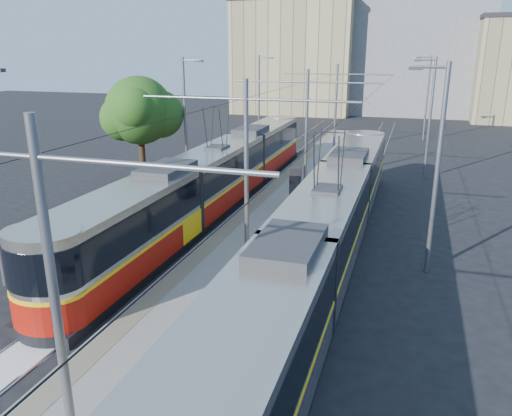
% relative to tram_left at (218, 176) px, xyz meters
% --- Properties ---
extents(ground, '(160.00, 160.00, 0.00)m').
position_rel_tram_left_xyz_m(ground, '(3.60, -13.67, -1.71)').
color(ground, black).
rests_on(ground, ground).
extents(platform, '(4.00, 50.00, 0.30)m').
position_rel_tram_left_xyz_m(platform, '(3.60, 3.33, -1.56)').
color(platform, gray).
rests_on(platform, ground).
extents(tactile_strip_left, '(0.70, 50.00, 0.01)m').
position_rel_tram_left_xyz_m(tactile_strip_left, '(2.15, 3.33, -1.40)').
color(tactile_strip_left, gray).
rests_on(tactile_strip_left, platform).
extents(tactile_strip_right, '(0.70, 50.00, 0.01)m').
position_rel_tram_left_xyz_m(tactile_strip_right, '(5.05, 3.33, -1.40)').
color(tactile_strip_right, gray).
rests_on(tactile_strip_right, platform).
extents(rails, '(8.71, 70.00, 0.03)m').
position_rel_tram_left_xyz_m(rails, '(3.60, 3.33, -1.69)').
color(rails, gray).
rests_on(rails, ground).
extents(tram_left, '(2.43, 29.63, 5.50)m').
position_rel_tram_left_xyz_m(tram_left, '(0.00, 0.00, 0.00)').
color(tram_left, black).
rests_on(tram_left, ground).
extents(tram_right, '(2.43, 31.04, 5.50)m').
position_rel_tram_left_xyz_m(tram_right, '(7.20, -6.76, 0.15)').
color(tram_right, black).
rests_on(tram_right, ground).
extents(catenary, '(9.20, 70.00, 7.00)m').
position_rel_tram_left_xyz_m(catenary, '(3.60, 0.48, 2.82)').
color(catenary, slate).
rests_on(catenary, platform).
extents(street_lamps, '(15.18, 38.22, 8.00)m').
position_rel_tram_left_xyz_m(street_lamps, '(3.60, 7.33, 2.47)').
color(street_lamps, slate).
rests_on(street_lamps, ground).
extents(shelter, '(0.80, 1.11, 2.25)m').
position_rel_tram_left_xyz_m(shelter, '(4.40, 0.11, -0.23)').
color(shelter, black).
rests_on(shelter, platform).
extents(tree, '(4.74, 4.38, 6.89)m').
position_rel_tram_left_xyz_m(tree, '(-6.30, 3.47, 2.95)').
color(tree, '#382314').
rests_on(tree, ground).
extents(building_left, '(16.32, 12.24, 15.10)m').
position_rel_tram_left_xyz_m(building_left, '(-6.40, 46.33, 5.85)').
color(building_left, tan).
rests_on(building_left, ground).
extents(building_centre, '(18.36, 14.28, 16.34)m').
position_rel_tram_left_xyz_m(building_centre, '(9.60, 50.33, 6.47)').
color(building_centre, gray).
rests_on(building_centre, ground).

